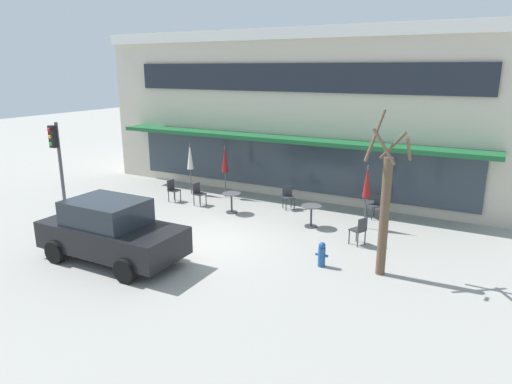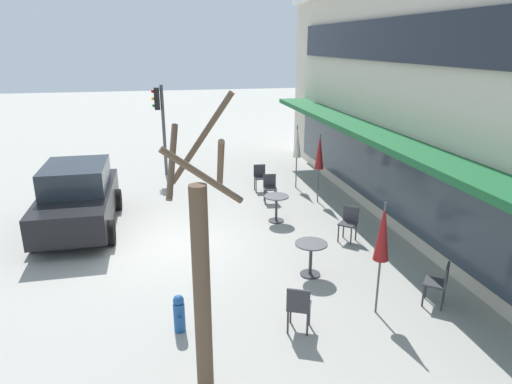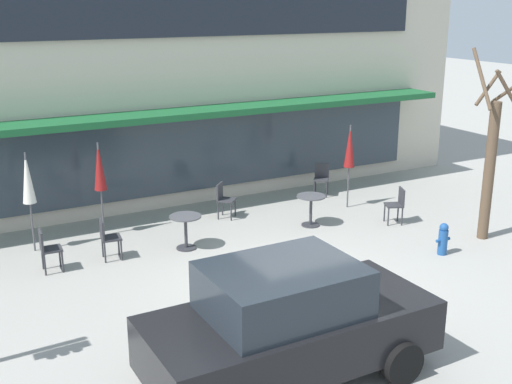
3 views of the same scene
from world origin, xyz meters
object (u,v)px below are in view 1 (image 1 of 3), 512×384
cafe_chair_2 (198,192)px  street_tree (385,208)px  patio_umbrella_cream_folded (367,182)px  cafe_chair_1 (173,189)px  cafe_chair_4 (375,204)px  cafe_chair_0 (288,195)px  patio_umbrella_green_folded (190,157)px  traffic_light_pole (57,153)px  cafe_table_near_wall (232,199)px  patio_umbrella_corner_open (225,159)px  fire_hydrant (322,254)px  cafe_chair_3 (360,229)px  cafe_table_streetside (311,212)px  parked_sedan (111,231)px

cafe_chair_2 → street_tree: (7.92, -2.84, 1.31)m
patio_umbrella_cream_folded → cafe_chair_1: size_ratio=2.47×
street_tree → cafe_chair_4: bearing=106.2°
cafe_chair_1 → cafe_chair_0: bearing=16.4°
patio_umbrella_cream_folded → street_tree: (1.37, -3.34, 0.21)m
patio_umbrella_green_folded → traffic_light_pole: 5.27m
cafe_table_near_wall → cafe_chair_0: 2.22m
patio_umbrella_corner_open → fire_hydrant: bearing=-37.4°
cafe_chair_2 → cafe_table_near_wall: bearing=-7.2°
patio_umbrella_green_folded → cafe_chair_3: (8.12, -2.36, -1.10)m
patio_umbrella_corner_open → cafe_chair_2: 1.89m
cafe_chair_0 → fire_hydrant: (3.07, -4.44, -0.17)m
cafe_table_streetside → patio_umbrella_corner_open: (-4.59, 1.75, 1.11)m
traffic_light_pole → cafe_table_near_wall: bearing=28.7°
fire_hydrant → street_tree: bearing=11.3°
patio_umbrella_corner_open → parked_sedan: (0.71, -7.09, -0.75)m
traffic_light_pole → street_tree: bearing=2.1°
cafe_table_streetside → patio_umbrella_cream_folded: patio_umbrella_cream_folded is taller
cafe_chair_0 → parked_sedan: size_ratio=0.21×
cafe_table_streetside → fire_hydrant: size_ratio=1.08×
cafe_chair_0 → traffic_light_pole: size_ratio=0.26×
cafe_chair_1 → cafe_chair_2: bearing=2.6°
cafe_chair_0 → cafe_chair_1: size_ratio=1.00×
cafe_table_near_wall → fire_hydrant: bearing=-32.0°
cafe_chair_0 → cafe_chair_1: (-4.55, -1.34, 0.00)m
cafe_chair_2 → cafe_chair_4: bearing=15.0°
cafe_table_streetside → cafe_chair_2: cafe_chair_2 is taller
patio_umbrella_green_folded → cafe_chair_1: bearing=-87.9°
cafe_chair_3 → parked_sedan: (-5.82, -4.48, 0.35)m
cafe_chair_3 → patio_umbrella_corner_open: bearing=158.2°
patio_umbrella_cream_folded → fire_hydrant: size_ratio=3.12×
cafe_table_near_wall → traffic_light_pole: 6.61m
cafe_table_near_wall → fire_hydrant: (4.71, -2.94, -0.16)m
cafe_table_near_wall → cafe_chair_0: cafe_chair_0 is taller
cafe_chair_4 → fire_hydrant: bearing=-92.2°
traffic_light_pole → cafe_table_streetside: bearing=18.9°
cafe_chair_2 → fire_hydrant: (6.39, -3.15, -0.17)m
patio_umbrella_green_folded → street_tree: size_ratio=0.51×
cafe_table_streetside → patio_umbrella_green_folded: bearing=166.3°
patio_umbrella_cream_folded → traffic_light_pole: 11.14m
cafe_chair_1 → street_tree: 9.66m
street_tree → cafe_chair_1: bearing=163.1°
parked_sedan → traffic_light_pole: (-4.93, 2.32, 1.42)m
patio_umbrella_green_folded → cafe_chair_0: bearing=0.5°
cafe_table_streetside → cafe_chair_0: (-1.59, 1.54, 0.01)m
cafe_chair_2 → parked_sedan: bearing=-79.6°
cafe_table_streetside → fire_hydrant: (1.48, -2.89, -0.16)m
cafe_chair_1 → fire_hydrant: cafe_chair_1 is taller
cafe_table_near_wall → patio_umbrella_green_folded: 3.48m
cafe_chair_1 → patio_umbrella_corner_open: bearing=45.0°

